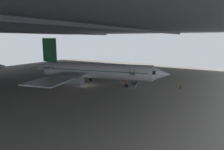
{
  "coord_description": "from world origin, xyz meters",
  "views": [
    {
      "loc": [
        -41.56,
        -34.34,
        12.41
      ],
      "look_at": [
        4.33,
        -6.31,
        2.73
      ],
      "focal_mm": 32.35,
      "sensor_mm": 36.0,
      "label": 1
    }
  ],
  "objects": [
    {
      "name": "ground_plane",
      "position": [
        0.0,
        0.0,
        0.0
      ],
      "size": [
        110.0,
        110.0,
        0.0
      ],
      "primitive_type": "plane",
      "color": "gray"
    },
    {
      "name": "baggage_tug",
      "position": [
        -4.95,
        7.36,
        0.53
      ],
      "size": [
        1.31,
        2.22,
        0.9
      ],
      "color": "yellow",
      "rests_on": "ground_plane"
    },
    {
      "name": "airplane_main",
      "position": [
        3.12,
        -1.25,
        3.66
      ],
      "size": [
        39.78,
        40.49,
        12.6
      ],
      "color": "white",
      "rests_on": "ground_plane"
    },
    {
      "name": "crew_worker_by_stairs",
      "position": [
        4.55,
        -10.67,
        0.91
      ],
      "size": [
        0.33,
        0.52,
        1.6
      ],
      "color": "#232838",
      "rests_on": "ground_plane"
    },
    {
      "name": "boarding_stairs",
      "position": [
        5.07,
        -12.38,
        0.75
      ],
      "size": [
        4.64,
        2.41,
        4.9
      ],
      "color": "slate",
      "rests_on": "ground_plane"
    },
    {
      "name": "hangar_structure",
      "position": [
        -0.08,
        13.78,
        15.7
      ],
      "size": [
        121.0,
        99.0,
        16.34
      ],
      "color": "#4C4F54",
      "rests_on": "ground_plane"
    },
    {
      "name": "crew_worker_near_nose",
      "position": [
        9.35,
        -23.34,
        0.89
      ],
      "size": [
        0.54,
        0.28,
        1.57
      ],
      "color": "#232838",
      "rests_on": "ground_plane"
    }
  ]
}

